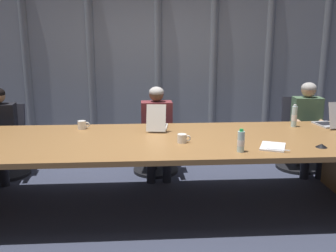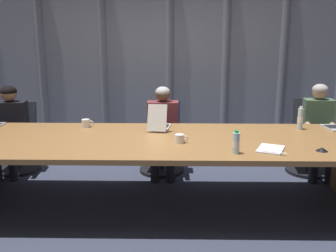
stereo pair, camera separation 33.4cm
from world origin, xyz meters
name	(u,v)px [view 2 (the right image)]	position (x,y,z in m)	size (l,w,h in m)	color
ground_plane	(160,207)	(0.00, 0.00, 0.00)	(13.10, 13.10, 0.00)	#383D51
conference_table	(160,151)	(0.00, 0.00, 0.63)	(4.68, 1.41, 0.76)	olive
curtain_backdrop	(165,57)	(0.00, 2.28, 1.47)	(6.55, 0.17, 2.94)	gray
laptop_left_mid	(159,124)	(-0.02, 0.41, 0.82)	(0.27, 0.44, 0.30)	beige
office_chair_left_end	(18,145)	(-1.98, 1.16, 0.34)	(0.60, 0.60, 0.91)	#2D2D38
office_chair_left_mid	(162,145)	(-0.01, 1.16, 0.35)	(0.60, 0.60, 0.92)	navy
office_chair_center	(309,145)	(1.97, 1.17, 0.36)	(0.60, 0.61, 0.96)	#2D2D38
person_left_end	(9,124)	(-2.00, 1.01, 0.67)	(0.45, 0.57, 1.16)	black
person_left_mid	(163,126)	(0.00, 1.01, 0.66)	(0.42, 0.55, 1.16)	brown
person_center	(319,125)	(2.01, 1.01, 0.68)	(0.41, 0.57, 1.19)	#4C6B4C
water_bottle_primary	(236,143)	(0.71, -0.50, 0.86)	(0.07, 0.07, 0.21)	silver
water_bottle_secondary	(300,119)	(1.57, 0.43, 0.88)	(0.06, 0.06, 0.26)	silver
coffee_mug_near	(180,139)	(0.21, -0.16, 0.80)	(0.14, 0.09, 0.09)	white
coffee_mug_far	(86,123)	(-0.87, 0.49, 0.81)	(0.14, 0.09, 0.09)	white
conference_mic_middle	(322,149)	(1.51, -0.41, 0.78)	(0.11, 0.11, 0.04)	black
spiral_notepad	(271,149)	(1.05, -0.39, 0.77)	(0.32, 0.37, 0.03)	silver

